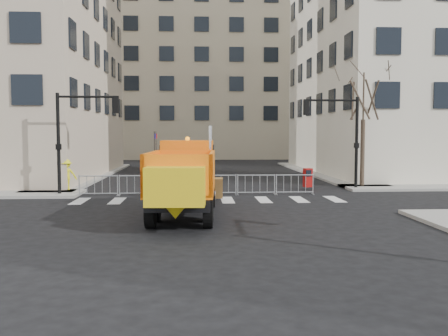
{
  "coord_description": "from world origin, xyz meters",
  "views": [
    {
      "loc": [
        -0.9,
        -18.98,
        3.31
      ],
      "look_at": [
        0.36,
        2.5,
        1.8
      ],
      "focal_mm": 40.0,
      "sensor_mm": 36.0,
      "label": 1
    }
  ],
  "objects": [
    {
      "name": "traffic_light_right",
      "position": [
        8.5,
        9.5,
        2.7
      ],
      "size": [
        0.18,
        0.18,
        5.4
      ],
      "primitive_type": "cylinder",
      "color": "black",
      "rests_on": "ground"
    },
    {
      "name": "crowd_barriers",
      "position": [
        -0.75,
        7.6,
        0.55
      ],
      "size": [
        12.6,
        0.6,
        1.1
      ],
      "primitive_type": null,
      "color": "#9EA0A5",
      "rests_on": "ground"
    },
    {
      "name": "worker",
      "position": [
        -8.05,
        9.21,
        1.0
      ],
      "size": [
        1.19,
        0.81,
        1.7
      ],
      "primitive_type": "imported",
      "rotation": [
        0.0,
        0.0,
        0.17
      ],
      "color": "yellow",
      "rests_on": "sidewalk_back"
    },
    {
      "name": "cop_a",
      "position": [
        -1.21,
        5.32,
        0.86
      ],
      "size": [
        0.75,
        0.7,
        1.73
      ],
      "primitive_type": "imported",
      "rotation": [
        0.0,
        0.0,
        3.76
      ],
      "color": "black",
      "rests_on": "ground"
    },
    {
      "name": "newspaper_box",
      "position": [
        5.73,
        9.84,
        0.7
      ],
      "size": [
        0.54,
        0.51,
        1.1
      ],
      "primitive_type": "cube",
      "rotation": [
        0.0,
        0.0,
        0.28
      ],
      "color": "#990D0B",
      "rests_on": "sidewalk_back"
    },
    {
      "name": "cop_b",
      "position": [
        -1.69,
        6.21,
        1.01
      ],
      "size": [
        1.0,
        0.79,
        2.01
      ],
      "primitive_type": "imported",
      "rotation": [
        0.0,
        0.0,
        3.17
      ],
      "color": "black",
      "rests_on": "ground"
    },
    {
      "name": "street_tree",
      "position": [
        9.2,
        10.5,
        3.75
      ],
      "size": [
        3.0,
        3.0,
        7.5
      ],
      "primitive_type": null,
      "color": "#382B21",
      "rests_on": "ground"
    },
    {
      "name": "traffic_light_left",
      "position": [
        -8.0,
        7.5,
        2.7
      ],
      "size": [
        0.18,
        0.18,
        5.4
      ],
      "primitive_type": "cylinder",
      "color": "black",
      "rests_on": "ground"
    },
    {
      "name": "cop_c",
      "position": [
        -0.31,
        6.85,
        0.86
      ],
      "size": [
        1.01,
        1.01,
        1.72
      ],
      "primitive_type": "imported",
      "rotation": [
        0.0,
        0.0,
        3.93
      ],
      "color": "black",
      "rests_on": "ground"
    },
    {
      "name": "building_far",
      "position": [
        0.0,
        52.0,
        12.0
      ],
      "size": [
        30.0,
        18.0,
        24.0
      ],
      "primitive_type": "cube",
      "color": "tan",
      "rests_on": "ground"
    },
    {
      "name": "sidewalk_back",
      "position": [
        0.0,
        8.5,
        0.07
      ],
      "size": [
        64.0,
        5.0,
        0.15
      ],
      "primitive_type": "cube",
      "color": "gray",
      "rests_on": "ground"
    },
    {
      "name": "ground",
      "position": [
        0.0,
        0.0,
        0.0
      ],
      "size": [
        120.0,
        120.0,
        0.0
      ],
      "primitive_type": "plane",
      "color": "black",
      "rests_on": "ground"
    },
    {
      "name": "plow_truck",
      "position": [
        -1.32,
        0.53,
        1.61
      ],
      "size": [
        3.17,
        9.44,
        3.62
      ],
      "rotation": [
        0.0,
        0.0,
        1.52
      ],
      "color": "black",
      "rests_on": "ground"
    }
  ]
}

